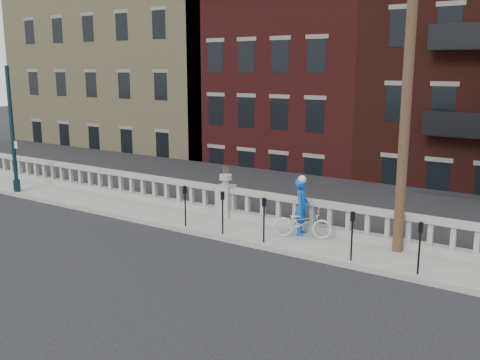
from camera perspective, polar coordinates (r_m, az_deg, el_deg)
The scene contains 14 objects.
ground at distance 16.01m, azimuth -9.75°, elevation -7.44°, with size 120.00×120.00×0.00m, color black.
sidewalk at distance 18.17m, azimuth -3.25°, elevation -4.70°, with size 32.00×2.20×0.15m, color gray.
balustrade at distance 18.76m, azimuth -1.52°, elevation -2.36°, with size 28.00×0.34×1.03m.
planter_pedestal at distance 18.71m, azimuth -1.53°, elevation -1.80°, with size 0.55×0.55×1.76m.
lower_level at distance 35.46m, azimuth 17.46°, elevation 7.06°, with size 80.00×44.00×20.80m.
utility_pole at distance 15.12m, azimuth 17.53°, elevation 11.30°, with size 1.60×0.28×10.00m.
streetlight_pole at distance 24.07m, azimuth -23.04°, elevation 3.67°, with size 0.40×0.28×5.20m.
parking_meter_a at distance 17.49m, azimuth -5.87°, elevation -2.27°, with size 0.10×0.09×1.36m.
parking_meter_b at distance 16.60m, azimuth -1.87°, elevation -2.98°, with size 0.10×0.09×1.36m.
parking_meter_c at distance 15.81m, azimuth 2.57°, elevation -3.74°, with size 0.10×0.09×1.36m.
parking_meter_d at distance 14.64m, azimuth 11.87°, elevation -5.27°, with size 0.10×0.09×1.36m.
parking_meter_e at distance 14.11m, azimuth 18.63°, elevation -6.29°, with size 0.10×0.09×1.36m.
bicycle at distance 16.45m, azimuth 6.69°, elevation -4.55°, with size 0.62×1.78×0.94m, color silver.
cyclist at distance 16.67m, azimuth 6.57°, elevation -2.85°, with size 0.64×0.42×1.77m, color blue.
Camera 1 is at (10.50, -10.90, 5.23)m, focal length 40.00 mm.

